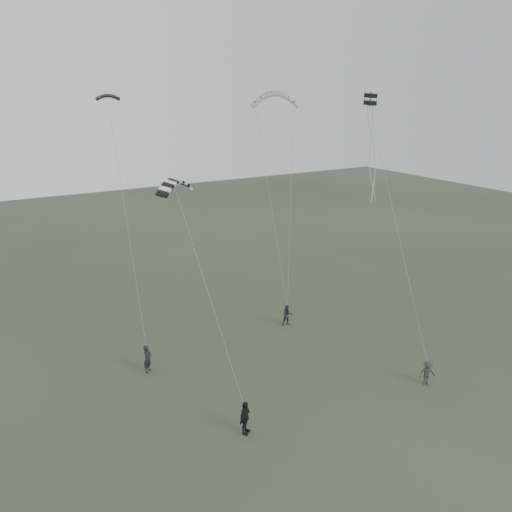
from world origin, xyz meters
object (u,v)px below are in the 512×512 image
flyer_left (148,359)px  kite_pale_large (275,94)px  flyer_far (427,373)px  flyer_center (245,418)px  kite_striped (175,181)px  kite_box (370,99)px  flyer_right (287,315)px  kite_dark_small (108,96)px

flyer_left → kite_pale_large: (12.82, 5.23, 16.21)m
kite_pale_large → flyer_far: bearing=-56.7°
flyer_center → kite_striped: size_ratio=0.70×
flyer_left → flyer_center: bearing=-118.9°
kite_box → flyer_far: bearing=-95.7°
flyer_left → kite_striped: bearing=-89.7°
flyer_center → flyer_far: (11.98, -1.62, -0.14)m
flyer_right → flyer_far: flyer_right is taller
flyer_left → flyer_far: 17.65m
flyer_far → kite_dark_small: (-14.08, 15.58, 16.27)m
flyer_far → kite_dark_small: bearing=152.9°
kite_dark_small → kite_box: (13.99, -8.94, -0.21)m
kite_striped → flyer_far: bearing=-67.3°
flyer_far → kite_striped: (-12.63, 8.40, 11.77)m
kite_striped → kite_box: size_ratio=3.91×
kite_dark_small → kite_pale_large: (12.48, -0.16, 0.06)m
flyer_right → kite_box: kite_box is taller
flyer_left → flyer_far: flyer_left is taller
kite_dark_small → kite_box: bearing=-19.0°
flyer_right → flyer_far: bearing=-58.8°
kite_striped → flyer_right: bearing=-17.2°
flyer_left → kite_striped: 11.91m
flyer_right → kite_pale_large: kite_pale_large is taller
kite_pale_large → kite_striped: kite_pale_large is taller
flyer_center → flyer_right: bearing=9.8°
flyer_far → kite_pale_large: size_ratio=0.45×
flyer_right → kite_striped: kite_striped is taller
kite_dark_small → kite_pale_large: bearing=12.9°
flyer_far → kite_pale_large: (-1.60, 15.41, 16.33)m
flyer_left → kite_dark_small: size_ratio=1.25×
flyer_left → flyer_center: 8.90m
flyer_right → kite_pale_large: size_ratio=0.46×
flyer_center → kite_striped: bearing=58.6°
flyer_left → flyer_far: bearing=-80.1°
flyer_far → kite_box: size_ratio=2.35×
flyer_left → flyer_right: (11.60, 1.13, -0.11)m
flyer_left → kite_pale_large: bearing=-22.6°
flyer_center → kite_pale_large: bearing=16.2°
flyer_far → kite_pale_large: bearing=116.7°
kite_dark_small → kite_pale_large: kite_pale_large is taller
flyer_far → kite_striped: 19.20m
flyer_right → kite_striped: bearing=-146.2°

